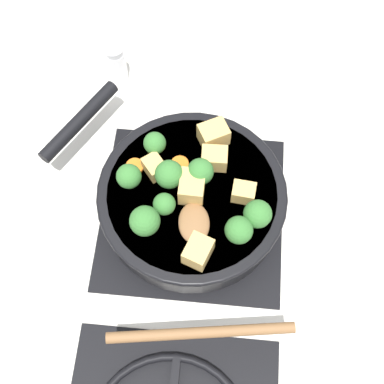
% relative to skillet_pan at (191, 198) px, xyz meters
% --- Properties ---
extents(ground_plane, '(2.40, 2.40, 0.00)m').
position_rel_skillet_pan_xyz_m(ground_plane, '(-0.00, 0.00, -0.06)').
color(ground_plane, white).
extents(front_burner_grate, '(0.31, 0.31, 0.03)m').
position_rel_skillet_pan_xyz_m(front_burner_grate, '(-0.00, 0.00, -0.05)').
color(front_burner_grate, black).
rests_on(front_burner_grate, ground_plane).
extents(skillet_pan, '(0.42, 0.36, 0.06)m').
position_rel_skillet_pan_xyz_m(skillet_pan, '(0.00, 0.00, 0.00)').
color(skillet_pan, black).
rests_on(skillet_pan, front_burner_grate).
extents(wooden_spoon, '(0.26, 0.23, 0.02)m').
position_rel_skillet_pan_xyz_m(wooden_spoon, '(-0.02, 0.15, 0.03)').
color(wooden_spoon, brown).
rests_on(wooden_spoon, skillet_pan).
extents(tofu_cube_center_large, '(0.04, 0.03, 0.03)m').
position_rel_skillet_pan_xyz_m(tofu_cube_center_large, '(-0.03, -0.05, 0.04)').
color(tofu_cube_center_large, tan).
rests_on(tofu_cube_center_large, skillet_pan).
extents(tofu_cube_near_handle, '(0.06, 0.05, 0.04)m').
position_rel_skillet_pan_xyz_m(tofu_cube_near_handle, '(-0.03, -0.10, 0.04)').
color(tofu_cube_near_handle, tan).
rests_on(tofu_cube_near_handle, skillet_pan).
extents(tofu_cube_east_chunk, '(0.05, 0.05, 0.03)m').
position_rel_skillet_pan_xyz_m(tofu_cube_east_chunk, '(-0.02, 0.11, 0.04)').
color(tofu_cube_east_chunk, tan).
rests_on(tofu_cube_east_chunk, skillet_pan).
extents(tofu_cube_west_chunk, '(0.04, 0.05, 0.03)m').
position_rel_skillet_pan_xyz_m(tofu_cube_west_chunk, '(0.06, -0.03, 0.04)').
color(tofu_cube_west_chunk, tan).
rests_on(tofu_cube_west_chunk, skillet_pan).
extents(tofu_cube_back_piece, '(0.04, 0.03, 0.03)m').
position_rel_skillet_pan_xyz_m(tofu_cube_back_piece, '(-0.08, -0.00, 0.04)').
color(tofu_cube_back_piece, tan).
rests_on(tofu_cube_back_piece, skillet_pan).
extents(tofu_cube_front_piece, '(0.04, 0.05, 0.04)m').
position_rel_skillet_pan_xyz_m(tofu_cube_front_piece, '(0.00, 0.00, 0.04)').
color(tofu_cube_front_piece, tan).
rests_on(tofu_cube_front_piece, skillet_pan).
extents(broccoli_floret_near_spoon, '(0.04, 0.04, 0.04)m').
position_rel_skillet_pan_xyz_m(broccoli_floret_near_spoon, '(0.06, -0.07, 0.05)').
color(broccoli_floret_near_spoon, '#709956').
rests_on(broccoli_floret_near_spoon, skillet_pan).
extents(broccoli_floret_center_top, '(0.04, 0.04, 0.05)m').
position_rel_skillet_pan_xyz_m(broccoli_floret_center_top, '(0.10, -0.00, 0.05)').
color(broccoli_floret_center_top, '#709956').
rests_on(broccoli_floret_center_top, skillet_pan).
extents(broccoli_floret_east_rim, '(0.04, 0.04, 0.05)m').
position_rel_skillet_pan_xyz_m(broccoli_floret_east_rim, '(-0.08, 0.07, 0.05)').
color(broccoli_floret_east_rim, '#709956').
rests_on(broccoli_floret_east_rim, skillet_pan).
extents(broccoli_floret_west_rim, '(0.05, 0.05, 0.05)m').
position_rel_skillet_pan_xyz_m(broccoli_floret_west_rim, '(0.06, 0.07, 0.05)').
color(broccoli_floret_west_rim, '#709956').
rests_on(broccoli_floret_west_rim, skillet_pan).
extents(broccoli_floret_north_edge, '(0.04, 0.04, 0.05)m').
position_rel_skillet_pan_xyz_m(broccoli_floret_north_edge, '(-0.01, -0.02, 0.05)').
color(broccoli_floret_north_edge, '#709956').
rests_on(broccoli_floret_north_edge, skillet_pan).
extents(broccoli_floret_south_cluster, '(0.05, 0.05, 0.05)m').
position_rel_skillet_pan_xyz_m(broccoli_floret_south_cluster, '(0.03, -0.01, 0.05)').
color(broccoli_floret_south_cluster, '#709956').
rests_on(broccoli_floret_south_cluster, skillet_pan).
extents(broccoli_floret_mid_floret, '(0.03, 0.03, 0.04)m').
position_rel_skillet_pan_xyz_m(broccoli_floret_mid_floret, '(0.04, 0.04, 0.05)').
color(broccoli_floret_mid_floret, '#709956').
rests_on(broccoli_floret_mid_floret, skillet_pan).
extents(broccoli_floret_small_inner, '(0.04, 0.04, 0.05)m').
position_rel_skillet_pan_xyz_m(broccoli_floret_small_inner, '(-0.10, 0.04, 0.05)').
color(broccoli_floret_small_inner, '#709956').
rests_on(broccoli_floret_small_inner, skillet_pan).
extents(carrot_slice_orange_thin, '(0.03, 0.03, 0.01)m').
position_rel_skillet_pan_xyz_m(carrot_slice_orange_thin, '(0.09, -0.03, 0.03)').
color(carrot_slice_orange_thin, orange).
rests_on(carrot_slice_orange_thin, skillet_pan).
extents(carrot_slice_near_center, '(0.03, 0.03, 0.01)m').
position_rel_skillet_pan_xyz_m(carrot_slice_near_center, '(0.02, -0.05, 0.03)').
color(carrot_slice_near_center, orange).
rests_on(carrot_slice_near_center, skillet_pan).
extents(salt_shaker, '(0.04, 0.04, 0.09)m').
position_rel_skillet_pan_xyz_m(salt_shaker, '(0.17, -0.27, -0.02)').
color(salt_shaker, white).
rests_on(salt_shaker, ground_plane).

